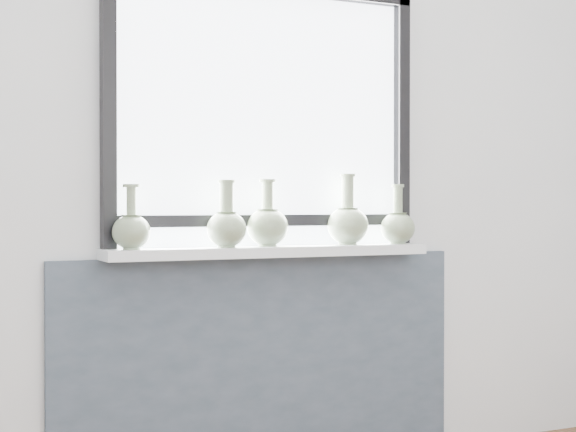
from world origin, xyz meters
name	(u,v)px	position (x,y,z in m)	size (l,w,h in m)	color
back_wall	(261,145)	(0.00, 1.81, 1.30)	(3.60, 0.02, 2.60)	silver
apron_panel	(264,364)	(0.00, 1.78, 0.43)	(1.70, 0.03, 0.86)	#495366
windowsill	(271,251)	(0.00, 1.71, 0.88)	(1.32, 0.18, 0.04)	white
window	(264,109)	(0.00, 1.77, 1.44)	(1.30, 0.06, 1.05)	black
vase_a	(131,229)	(-0.56, 1.68, 0.97)	(0.14, 0.14, 0.24)	gray
vase_b	(227,225)	(-0.20, 1.68, 0.98)	(0.15, 0.15, 0.26)	gray
vase_c	(268,224)	(-0.01, 1.72, 0.99)	(0.16, 0.16, 0.26)	gray
vase_d	(348,222)	(0.34, 1.71, 0.99)	(0.17, 0.17, 0.29)	gray
vase_e	(398,226)	(0.56, 1.68, 0.98)	(0.14, 0.14, 0.25)	gray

